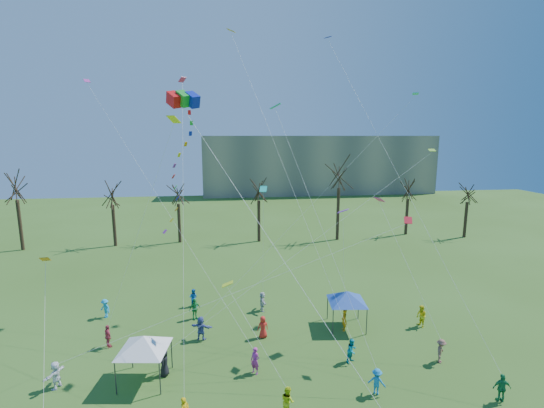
{
  "coord_description": "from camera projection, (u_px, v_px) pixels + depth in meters",
  "views": [
    {
      "loc": [
        -2.9,
        -16.85,
        14.97
      ],
      "look_at": [
        -0.11,
        5.0,
        11.0
      ],
      "focal_mm": 25.0,
      "sensor_mm": 36.0,
      "label": 1
    }
  ],
  "objects": [
    {
      "name": "festival_crowd",
      "position": [
        246.0,
        341.0,
        26.41
      ],
      "size": [
        26.77,
        16.09,
        1.8
      ],
      "color": "red",
      "rests_on": "ground"
    },
    {
      "name": "small_kites_aloft",
      "position": [
        278.0,
        157.0,
        27.61
      ],
      "size": [
        29.9,
        17.29,
        33.54
      ],
      "color": "orange",
      "rests_on": "ground"
    },
    {
      "name": "big_box_kite",
      "position": [
        184.0,
        174.0,
        22.98
      ],
      "size": [
        6.02,
        5.68,
        20.02
      ],
      "color": "red",
      "rests_on": "ground"
    },
    {
      "name": "bare_tree_row",
      "position": [
        251.0,
        192.0,
        53.08
      ],
      "size": [
        67.67,
        7.47,
        11.9
      ],
      "color": "black",
      "rests_on": "ground"
    },
    {
      "name": "canopy_tent_white",
      "position": [
        144.0,
        343.0,
        23.07
      ],
      "size": [
        3.96,
        3.96,
        3.0
      ],
      "color": "#3F3F44",
      "rests_on": "ground"
    },
    {
      "name": "distant_building",
      "position": [
        318.0,
        164.0,
        100.93
      ],
      "size": [
        60.0,
        14.0,
        15.0
      ],
      "primitive_type": "cube",
      "color": "gray",
      "rests_on": "ground"
    },
    {
      "name": "canopy_tent_blue",
      "position": [
        347.0,
        297.0,
        29.75
      ],
      "size": [
        3.94,
        3.94,
        2.97
      ],
      "color": "#3F3F44",
      "rests_on": "ground"
    }
  ]
}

